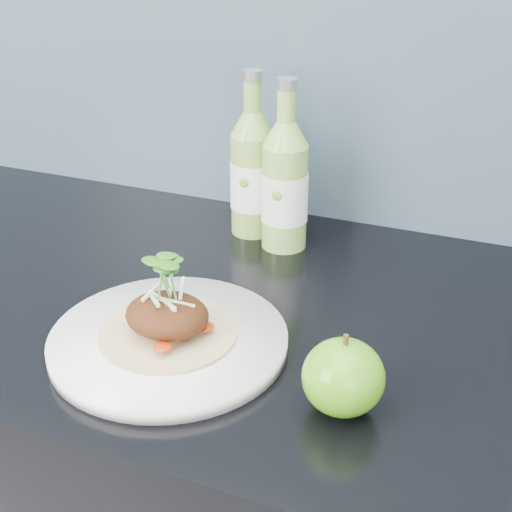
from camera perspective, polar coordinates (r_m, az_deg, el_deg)
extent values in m
cylinder|color=white|center=(0.80, -6.99, -6.73)|extent=(0.30, 0.30, 0.02)
cylinder|color=tan|center=(0.79, -7.03, -6.13)|extent=(0.15, 0.15, 0.00)
ellipsoid|color=#4D250E|center=(0.78, -7.13, -4.71)|extent=(0.09, 0.08, 0.04)
ellipsoid|color=#3F900F|center=(0.69, 7.00, -9.60)|extent=(0.10, 0.10, 0.08)
cylinder|color=#472D14|center=(0.67, 7.19, -6.80)|extent=(0.01, 0.00, 0.01)
cylinder|color=#7AA745|center=(1.03, -0.27, 5.75)|extent=(0.07, 0.07, 0.15)
cone|color=#7AA745|center=(1.00, -0.28, 10.58)|extent=(0.06, 0.06, 0.03)
cylinder|color=#7AA745|center=(0.99, -0.28, 12.70)|extent=(0.02, 0.02, 0.04)
cylinder|color=silver|center=(0.99, -0.29, 14.28)|extent=(0.03, 0.03, 0.01)
cylinder|color=white|center=(1.03, -0.27, 5.77)|extent=(0.08, 0.08, 0.07)
ellipsoid|color=#59A533|center=(1.00, -0.98, 5.88)|extent=(0.01, 0.00, 0.01)
cylinder|color=#82B54B|center=(0.99, 2.30, 4.73)|extent=(0.08, 0.08, 0.15)
cone|color=#82B54B|center=(0.96, 2.40, 9.76)|extent=(0.06, 0.06, 0.03)
cylinder|color=#82B54B|center=(0.95, 2.45, 11.97)|extent=(0.02, 0.02, 0.04)
cylinder|color=silver|center=(0.94, 2.48, 13.63)|extent=(0.03, 0.03, 0.01)
cylinder|color=white|center=(0.99, 2.30, 4.76)|extent=(0.08, 0.08, 0.07)
ellipsoid|color=#59A533|center=(0.96, 1.65, 4.83)|extent=(0.01, 0.00, 0.01)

